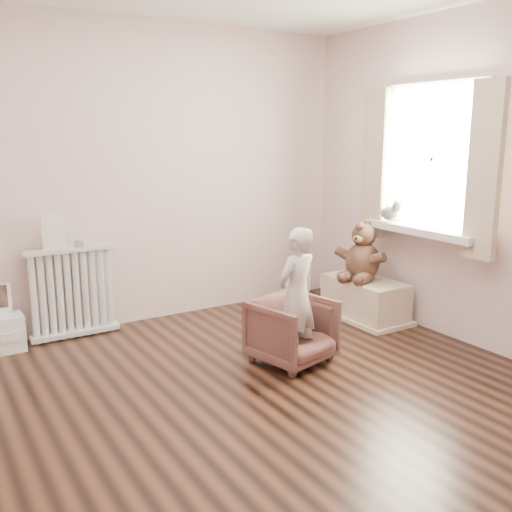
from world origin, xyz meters
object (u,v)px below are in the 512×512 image
teddy_bear (363,246)px  child (297,296)px  radiator (73,291)px  toy_bench (365,297)px  armchair (292,331)px  plush_cat (391,210)px

teddy_bear → child: bearing=-173.2°
radiator → child: (1.23, -1.43, 0.13)m
toy_bench → teddy_bear: bearing=156.0°
armchair → toy_bench: (1.15, 0.48, -0.04)m
armchair → teddy_bear: (1.12, 0.50, 0.43)m
plush_cat → radiator: bearing=166.9°
armchair → child: (0.00, -0.05, 0.28)m
radiator → teddy_bear: teddy_bear is taller
radiator → plush_cat: 2.79m
radiator → teddy_bear: size_ratio=1.45×
armchair → toy_bench: 1.25m
child → teddy_bear: (1.12, 0.55, 0.15)m
radiator → toy_bench: radiator is taller
plush_cat → child: bearing=-153.6°
radiator → child: bearing=-49.4°
child → plush_cat: (1.29, 0.40, 0.48)m
toy_bench → plush_cat: plush_cat is taller
armchair → child: bearing=-103.1°
teddy_bear → radiator: bearing=140.1°
armchair → plush_cat: size_ratio=2.32×
radiator → toy_bench: size_ratio=0.97×
teddy_bear → plush_cat: size_ratio=2.29×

